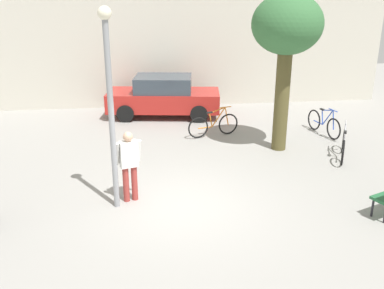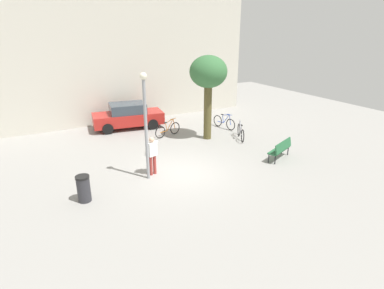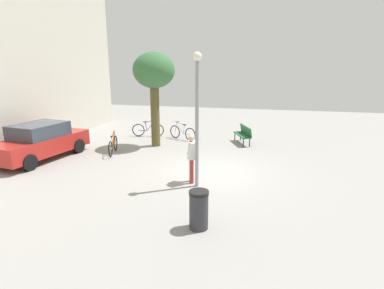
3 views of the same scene
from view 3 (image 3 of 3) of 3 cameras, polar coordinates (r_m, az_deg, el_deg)
The scene contains 10 objects.
ground_plane at distance 11.84m, azimuth 3.31°, elevation -5.07°, with size 36.00×36.00×0.00m, color gray.
lamppost at distance 9.84m, azimuth 0.94°, elevation 6.51°, with size 0.28×0.28×4.34m.
person_by_lamppost at distance 10.53m, azimuth -0.11°, elevation -2.01°, with size 0.63×0.40×1.67m.
park_bench at distance 16.15m, azimuth 9.48°, elevation 2.07°, with size 1.66×1.05×0.92m.
plaza_tree at distance 15.22m, azimuth -7.01°, elevation 12.80°, with size 2.00×2.00×4.56m.
bicycle_orange at distance 14.62m, azimuth -14.31°, elevation -0.13°, with size 1.76×0.54×0.97m.
bicycle_silver at distance 16.85m, azimuth -1.78°, elevation 2.22°, with size 0.84×1.65×0.97m.
bicycle_blue at distance 17.78m, azimuth -8.07°, elevation 2.72°, with size 0.43×1.78×0.97m.
parked_car_red at distance 14.75m, azimuth -26.11°, elevation 0.52°, with size 4.40×2.27×1.55m.
trash_bin at distance 7.78m, azimuth 1.25°, elevation -11.89°, with size 0.49×0.49×0.99m.
Camera 3 is at (-10.99, -1.93, 3.94)m, focal length 29.01 mm.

